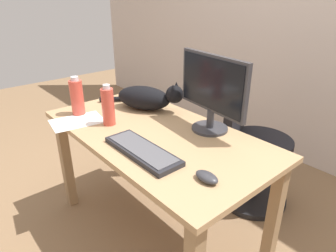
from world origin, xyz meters
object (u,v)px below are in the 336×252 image
computer_mouse (207,177)px  spray_bottle (77,97)px  monitor (212,91)px  water_bottle (108,106)px  cat (147,97)px  office_chair (251,152)px  keyboard (142,151)px

computer_mouse → spray_bottle: 1.02m
monitor → water_bottle: bearing=-138.0°
monitor → cat: size_ratio=0.86×
office_chair → cat: cat is taller
office_chair → monitor: bearing=-87.6°
monitor → cat: monitor is taller
office_chair → cat: (-0.46, -0.56, 0.41)m
monitor → cat: (-0.48, -0.07, -0.15)m
keyboard → computer_mouse: 0.36m
monitor → keyboard: monitor is taller
cat → monitor: bearing=8.9°
water_bottle → spray_bottle: spray_bottle is taller
cat → keyboard: bearing=-39.3°
office_chair → spray_bottle: size_ratio=3.77×
water_bottle → office_chair: bearing=64.9°
water_bottle → computer_mouse: bearing=0.8°
office_chair → computer_mouse: 0.99m
cat → computer_mouse: cat is taller
water_bottle → spray_bottle: (-0.26, -0.07, 0.00)m
monitor → computer_mouse: 0.54m
office_chair → water_bottle: (-0.41, -0.87, 0.44)m
water_bottle → spray_bottle: bearing=-165.8°
office_chair → keyboard: (-0.01, -0.93, 0.35)m
computer_mouse → spray_bottle: size_ratio=0.46×
monitor → spray_bottle: 0.83m
office_chair → water_bottle: size_ratio=3.82×
spray_bottle → monitor: bearing=33.2°
keyboard → cat: 0.58m
keyboard → water_bottle: size_ratio=1.85×
computer_mouse → water_bottle: size_ratio=0.46×
spray_bottle → computer_mouse: bearing=4.3°
cat → water_bottle: water_bottle is taller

